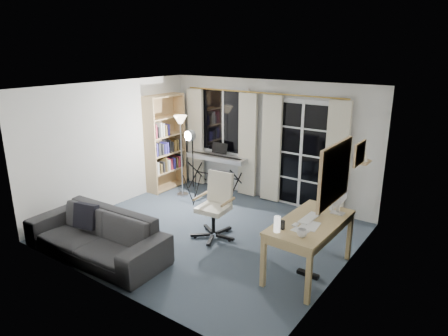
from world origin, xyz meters
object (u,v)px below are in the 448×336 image
at_px(monitor, 339,194).
at_px(mug, 302,232).
at_px(keyboard_piano, 217,158).
at_px(desk, 310,227).
at_px(office_chair, 217,199).
at_px(studio_light, 191,144).
at_px(bookshelf, 164,145).
at_px(sofa, 95,228).
at_px(torchiere_lamp, 181,132).

bearing_deg(monitor, mug, -94.22).
xyz_separation_m(keyboard_piano, mug, (3.02, -2.34, 0.08)).
height_order(desk, monitor, monitor).
distance_m(keyboard_piano, monitor, 3.42).
xyz_separation_m(office_chair, desk, (1.71, -0.21, 0.04)).
bearing_deg(studio_light, office_chair, -23.16).
bearing_deg(keyboard_piano, mug, -40.65).
distance_m(bookshelf, sofa, 3.11).
bearing_deg(sofa, monitor, 29.54).
relative_size(torchiere_lamp, office_chair, 1.58).
distance_m(keyboard_piano, mug, 3.82).
relative_size(keyboard_piano, mug, 11.02).
distance_m(office_chair, desk, 1.72).
xyz_separation_m(bookshelf, sofa, (1.26, -2.79, -0.53)).
relative_size(torchiere_lamp, studio_light, 1.11).
xyz_separation_m(bookshelf, torchiere_lamp, (0.61, -0.12, 0.38)).
bearing_deg(monitor, office_chair, -171.15).
bearing_deg(studio_light, keyboard_piano, 99.35).
height_order(desk, sofa, sofa).
distance_m(torchiere_lamp, keyboard_piano, 0.96).
height_order(office_chair, mug, office_chair).
distance_m(studio_light, monitor, 3.19).
bearing_deg(studio_light, sofa, -75.22).
height_order(keyboard_piano, mug, keyboard_piano).
height_order(torchiere_lamp, keyboard_piano, torchiere_lamp).
distance_m(torchiere_lamp, office_chair, 2.12).
relative_size(keyboard_piano, desk, 0.96).
bearing_deg(torchiere_lamp, studio_light, -27.72).
height_order(torchiere_lamp, sofa, torchiere_lamp).
relative_size(office_chair, monitor, 1.93).
distance_m(studio_light, desk, 3.15).
height_order(monitor, mug, monitor).
bearing_deg(torchiere_lamp, keyboard_piano, 50.38).
bearing_deg(desk, monitor, 68.00).
bearing_deg(office_chair, sofa, -128.30).
xyz_separation_m(bookshelf, office_chair, (2.30, -1.18, -0.34)).
relative_size(office_chair, sofa, 0.47).
bearing_deg(office_chair, keyboard_piano, 121.12).
bearing_deg(mug, desk, 101.31).
relative_size(desk, mug, 11.53).
bearing_deg(torchiere_lamp, mug, -26.79).
xyz_separation_m(studio_light, sofa, (0.18, -2.43, -0.77)).
distance_m(bookshelf, monitor, 4.31).
xyz_separation_m(keyboard_piano, desk, (2.92, -1.84, -0.08)).
distance_m(office_chair, mug, 1.95).
height_order(bookshelf, desk, bookshelf).
bearing_deg(keyboard_piano, bookshelf, -160.22).
bearing_deg(monitor, sofa, -146.23).
xyz_separation_m(torchiere_lamp, sofa, (0.64, -2.67, -0.91)).
relative_size(torchiere_lamp, keyboard_piano, 1.22).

